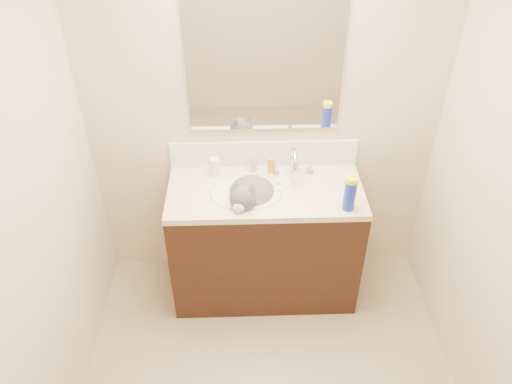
{
  "coord_description": "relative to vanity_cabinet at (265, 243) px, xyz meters",
  "views": [
    {
      "loc": [
        -0.14,
        -1.46,
        2.69
      ],
      "look_at": [
        -0.06,
        0.92,
        0.88
      ],
      "focal_mm": 35.0,
      "sensor_mm": 36.0,
      "label": 1
    }
  ],
  "objects": [
    {
      "name": "toothbrush_head",
      "position": [
        0.09,
        0.05,
        0.46
      ],
      "size": [
        0.02,
        0.03,
        0.02
      ],
      "primitive_type": "cube",
      "rotation": [
        0.0,
        0.0,
        -0.0
      ],
      "color": "#6D9AE9",
      "rests_on": "counter_slab"
    },
    {
      "name": "room_shell",
      "position": [
        0.0,
        -0.97,
        1.08
      ],
      "size": [
        2.24,
        2.54,
        2.52
      ],
      "color": "#C5B192",
      "rests_on": "ground"
    },
    {
      "name": "spray_can",
      "position": [
        0.47,
        -0.2,
        0.54
      ],
      "size": [
        0.09,
        0.09,
        0.19
      ],
      "primitive_type": "cylinder",
      "rotation": [
        0.0,
        0.0,
        0.32
      ],
      "color": "#1728A6",
      "rests_on": "counter_slab"
    },
    {
      "name": "silver_jar",
      "position": [
        -0.07,
        0.21,
        0.48
      ],
      "size": [
        0.06,
        0.06,
        0.06
      ],
      "primitive_type": "cylinder",
      "rotation": [
        0.0,
        0.0,
        -0.12
      ],
      "color": "#B7B7BC",
      "rests_on": "counter_slab"
    },
    {
      "name": "cat",
      "position": [
        -0.09,
        -0.04,
        0.42
      ],
      "size": [
        0.4,
        0.45,
        0.33
      ],
      "rotation": [
        0.0,
        0.0,
        -0.37
      ],
      "color": "#494749",
      "rests_on": "basin"
    },
    {
      "name": "vanity_cabinet",
      "position": [
        0.0,
        0.0,
        0.0
      ],
      "size": [
        1.2,
        0.55,
        0.82
      ],
      "primitive_type": "cube",
      "color": "black",
      "rests_on": "ground"
    },
    {
      "name": "toothbrush",
      "position": [
        0.09,
        0.05,
        0.45
      ],
      "size": [
        0.01,
        0.13,
        0.01
      ],
      "primitive_type": "cube",
      "rotation": [
        0.0,
        0.0,
        -0.0
      ],
      "color": "white",
      "rests_on": "counter_slab"
    },
    {
      "name": "pill_label",
      "position": [
        -0.31,
        0.17,
        0.49
      ],
      "size": [
        0.07,
        0.07,
        0.04
      ],
      "primitive_type": "cylinder",
      "rotation": [
        0.0,
        0.0,
        -0.27
      ],
      "color": "#DE5B25",
      "rests_on": "pill_bottle"
    },
    {
      "name": "mirror",
      "position": [
        0.0,
        0.26,
        1.13
      ],
      "size": [
        0.9,
        0.02,
        0.8
      ],
      "primitive_type": "cube",
      "color": "white",
      "rests_on": "room_shell"
    },
    {
      "name": "spray_cap",
      "position": [
        0.47,
        -0.2,
        0.65
      ],
      "size": [
        0.08,
        0.08,
        0.04
      ],
      "primitive_type": "cylinder",
      "rotation": [
        0.0,
        0.0,
        0.32
      ],
      "color": "#E6FF1A",
      "rests_on": "spray_can"
    },
    {
      "name": "counter_slab",
      "position": [
        0.0,
        0.0,
        0.43
      ],
      "size": [
        1.2,
        0.55,
        0.04
      ],
      "primitive_type": "cube",
      "color": "beige",
      "rests_on": "vanity_cabinet"
    },
    {
      "name": "basin",
      "position": [
        -0.12,
        -0.03,
        0.38
      ],
      "size": [
        0.45,
        0.36,
        0.14
      ],
      "primitive_type": "ellipsoid",
      "color": "white",
      "rests_on": "vanity_cabinet"
    },
    {
      "name": "backsplash",
      "position": [
        0.0,
        0.26,
        0.54
      ],
      "size": [
        1.2,
        0.02,
        0.18
      ],
      "primitive_type": "cube",
      "color": "silver",
      "rests_on": "counter_slab"
    },
    {
      "name": "amber_bottle",
      "position": [
        0.04,
        0.19,
        0.5
      ],
      "size": [
        0.05,
        0.05,
        0.1
      ],
      "primitive_type": "cylinder",
      "rotation": [
        0.0,
        0.0,
        0.19
      ],
      "color": "orange",
      "rests_on": "counter_slab"
    },
    {
      "name": "pill_bottle",
      "position": [
        -0.31,
        0.17,
        0.51
      ],
      "size": [
        0.08,
        0.08,
        0.12
      ],
      "primitive_type": "cylinder",
      "rotation": [
        0.0,
        0.0,
        -0.27
      ],
      "color": "white",
      "rests_on": "counter_slab"
    },
    {
      "name": "faucet",
      "position": [
        0.18,
        0.14,
        0.54
      ],
      "size": [
        0.28,
        0.2,
        0.21
      ],
      "color": "silver",
      "rests_on": "counter_slab"
    }
  ]
}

